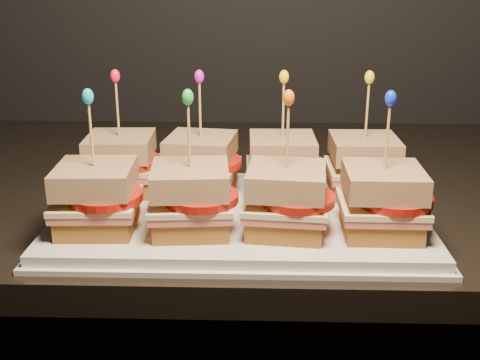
{
  "coord_description": "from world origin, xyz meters",
  "views": [
    {
      "loc": [
        0.46,
        0.83,
        1.15
      ],
      "look_at": [
        0.44,
        1.5,
        0.92
      ],
      "focal_mm": 45.0,
      "sensor_mm": 36.0,
      "label": 1
    }
  ],
  "objects": [
    {
      "name": "granite_slab",
      "position": [
        0.21,
        1.68,
        0.85
      ],
      "size": [
        2.32,
        0.67,
        0.04
      ],
      "primitive_type": "cube",
      "color": "black",
      "rests_on": "cabinet"
    },
    {
      "name": "platter",
      "position": [
        0.44,
        1.5,
        0.87
      ],
      "size": [
        0.43,
        0.27,
        0.02
      ],
      "primitive_type": "cube",
      "color": "silver",
      "rests_on": "granite_slab"
    },
    {
      "name": "platter_rim",
      "position": [
        0.44,
        1.5,
        0.87
      ],
      "size": [
        0.44,
        0.28,
        0.01
      ],
      "primitive_type": "cube",
      "color": "silver",
      "rests_on": "granite_slab"
    },
    {
      "name": "sandwich_0_bread_bot",
      "position": [
        0.29,
        1.56,
        0.89
      ],
      "size": [
        0.08,
        0.08,
        0.02
      ],
      "primitive_type": "cube",
      "rotation": [
        0.0,
        0.0,
        0.04
      ],
      "color": "brown",
      "rests_on": "platter"
    },
    {
      "name": "sandwich_0_ham",
      "position": [
        0.29,
        1.56,
        0.91
      ],
      "size": [
        0.09,
        0.09,
        0.01
      ],
      "primitive_type": "cube",
      "rotation": [
        0.0,
        0.0,
        0.04
      ],
      "color": "#C65954",
      "rests_on": "sandwich_0_bread_bot"
    },
    {
      "name": "sandwich_0_cheese",
      "position": [
        0.29,
        1.56,
        0.92
      ],
      "size": [
        0.09,
        0.09,
        0.01
      ],
      "primitive_type": "cube",
      "rotation": [
        0.0,
        0.0,
        0.04
      ],
      "color": "beige",
      "rests_on": "sandwich_0_ham"
    },
    {
      "name": "sandwich_0_tomato",
      "position": [
        0.3,
        1.55,
        0.92
      ],
      "size": [
        0.08,
        0.08,
        0.01
      ],
      "primitive_type": "cylinder",
      "color": "#AD190F",
      "rests_on": "sandwich_0_cheese"
    },
    {
      "name": "sandwich_0_bread_top",
      "position": [
        0.29,
        1.56,
        0.94
      ],
      "size": [
        0.08,
        0.08,
        0.03
      ],
      "primitive_type": "cube",
      "rotation": [
        0.0,
        0.0,
        0.04
      ],
      "color": "brown",
      "rests_on": "sandwich_0_tomato"
    },
    {
      "name": "sandwich_0_pick",
      "position": [
        0.29,
        1.56,
        0.99
      ],
      "size": [
        0.0,
        0.0,
        0.09
      ],
      "primitive_type": "cylinder",
      "color": "tan",
      "rests_on": "sandwich_0_bread_top"
    },
    {
      "name": "sandwich_0_frill",
      "position": [
        0.29,
        1.56,
        1.03
      ],
      "size": [
        0.01,
        0.01,
        0.02
      ],
      "primitive_type": "ellipsoid",
      "color": "#F1193A",
      "rests_on": "sandwich_0_pick"
    },
    {
      "name": "sandwich_1_bread_bot",
      "position": [
        0.39,
        1.56,
        0.89
      ],
      "size": [
        0.09,
        0.09,
        0.02
      ],
      "primitive_type": "cube",
      "rotation": [
        0.0,
        0.0,
        -0.14
      ],
      "color": "brown",
      "rests_on": "platter"
    },
    {
      "name": "sandwich_1_ham",
      "position": [
        0.39,
        1.56,
        0.91
      ],
      "size": [
        0.1,
        0.1,
        0.01
      ],
      "primitive_type": "cube",
      "rotation": [
        0.0,
        0.0,
        -0.14
      ],
      "color": "#C65954",
      "rests_on": "sandwich_1_bread_bot"
    },
    {
      "name": "sandwich_1_cheese",
      "position": [
        0.39,
        1.56,
        0.92
      ],
      "size": [
        0.1,
        0.1,
        0.01
      ],
      "primitive_type": "cube",
      "rotation": [
        0.0,
        0.0,
        -0.14
      ],
      "color": "beige",
      "rests_on": "sandwich_1_ham"
    },
    {
      "name": "sandwich_1_tomato",
      "position": [
        0.4,
        1.55,
        0.92
      ],
      "size": [
        0.08,
        0.08,
        0.01
      ],
      "primitive_type": "cylinder",
      "color": "#AD190F",
      "rests_on": "sandwich_1_cheese"
    },
    {
      "name": "sandwich_1_bread_top",
      "position": [
        0.39,
        1.56,
        0.94
      ],
      "size": [
        0.09,
        0.09,
        0.03
      ],
      "primitive_type": "cube",
      "rotation": [
        0.0,
        0.0,
        -0.14
      ],
      "color": "brown",
      "rests_on": "sandwich_1_tomato"
    },
    {
      "name": "sandwich_1_pick",
      "position": [
        0.39,
        1.56,
        0.99
      ],
      "size": [
        0.0,
        0.0,
        0.09
      ],
      "primitive_type": "cylinder",
      "color": "tan",
      "rests_on": "sandwich_1_bread_top"
    },
    {
      "name": "sandwich_1_frill",
      "position": [
        0.39,
        1.56,
        1.03
      ],
      "size": [
        0.01,
        0.01,
        0.02
      ],
      "primitive_type": "ellipsoid",
      "color": "#D217D4",
      "rests_on": "sandwich_1_pick"
    },
    {
      "name": "sandwich_2_bread_bot",
      "position": [
        0.49,
        1.56,
        0.89
      ],
      "size": [
        0.08,
        0.08,
        0.02
      ],
      "primitive_type": "cube",
      "rotation": [
        0.0,
        0.0,
        0.02
      ],
      "color": "brown",
      "rests_on": "platter"
    },
    {
      "name": "sandwich_2_ham",
      "position": [
        0.49,
        1.56,
        0.91
      ],
      "size": [
        0.09,
        0.09,
        0.01
      ],
      "primitive_type": "cube",
      "rotation": [
        0.0,
        0.0,
        0.02
      ],
      "color": "#C65954",
      "rests_on": "sandwich_2_bread_bot"
    },
    {
      "name": "sandwich_2_cheese",
      "position": [
        0.49,
        1.56,
        0.92
      ],
      "size": [
        0.09,
        0.09,
        0.01
      ],
      "primitive_type": "cube",
      "rotation": [
        0.0,
        0.0,
        0.02
      ],
      "color": "beige",
      "rests_on": "sandwich_2_ham"
    },
    {
      "name": "sandwich_2_tomato",
      "position": [
        0.51,
        1.55,
        0.92
      ],
      "size": [
        0.08,
        0.08,
        0.01
      ],
      "primitive_type": "cylinder",
      "color": "#AD190F",
      "rests_on": "sandwich_2_cheese"
    },
    {
      "name": "sandwich_2_bread_top",
      "position": [
        0.49,
        1.56,
        0.94
      ],
      "size": [
        0.08,
        0.08,
        0.03
      ],
      "primitive_type": "cube",
      "rotation": [
        0.0,
        0.0,
        0.02
      ],
      "color": "brown",
      "rests_on": "sandwich_2_tomato"
    },
    {
      "name": "sandwich_2_pick",
      "position": [
        0.49,
        1.56,
        0.99
      ],
      "size": [
        0.0,
        0.0,
        0.09
      ],
      "primitive_type": "cylinder",
      "color": "tan",
      "rests_on": "sandwich_2_bread_top"
    },
    {
      "name": "sandwich_2_frill",
      "position": [
        0.49,
        1.56,
        1.03
      ],
      "size": [
        0.01,
        0.01,
        0.02
      ],
      "primitive_type": "ellipsoid",
      "color": "yellow",
      "rests_on": "sandwich_2_pick"
    },
    {
      "name": "sandwich_3_bread_bot",
      "position": [
        0.6,
        1.56,
        0.89
      ],
      "size": [
        0.08,
        0.08,
        0.02
      ],
      "primitive_type": "cube",
      "rotation": [
        0.0,
        0.0,
        0.02
      ],
      "color": "brown",
      "rests_on": "platter"
    },
    {
      "name": "sandwich_3_ham",
      "position": [
        0.6,
        1.56,
        0.91
      ],
      "size": [
        0.09,
        0.09,
        0.01
      ],
      "primitive_type": "cube",
      "rotation": [
        0.0,
        0.0,
        0.02
      ],
      "color": "#C65954",
      "rests_on": "sandwich_3_bread_bot"
    },
    {
      "name": "sandwich_3_cheese",
      "position": [
        0.6,
        1.56,
        0.92
      ],
      "size": [
        0.09,
        0.09,
        0.01
      ],
      "primitive_type": "cube",
      "rotation": [
        0.0,
        0.0,
        0.02
      ],
      "color": "beige",
      "rests_on": "sandwich_3_ham"
    },
    {
      "name": "sandwich_3_tomato",
      "position": [
        0.61,
        1.55,
        0.92
      ],
      "size": [
        0.08,
        0.08,
        0.01
      ],
      "primitive_type": "cylinder",
      "color": "#AD190F",
      "rests_on": "sandwich_3_cheese"
    },
    {
      "name": "sandwich_3_bread_top",
      "position": [
        0.6,
        1.56,
        0.94
      ],
      "size": [
        0.08,
        0.08,
        0.03
      ],
      "primitive_type": "cube",
      "rotation": [
        0.0,
        0.0,
        0.02
      ],
      "color": "brown",
      "rests_on": "sandwich_3_tomato"
    },
    {
      "name": "sandwich_3_pick",
      "position": [
        0.6,
        1.56,
        0.99
      ],
      "size": [
        0.0,
        0.0,
        0.09
      ],
      "primitive_type": "cylinder",
      "color": "tan",
      "rests_on": "sandwich_3_bread_top"
    },
    {
      "name": "sandwich_3_frill",
      "position": [
        0.6,
        1.56,
        1.03
      ],
      "size": [
        0.01,
        0.01,
        0.02
      ],
      "primitive_type": "ellipsoid",
      "color": "yellow",
      "rests_on": "sandwich_3_pick"
    },
    {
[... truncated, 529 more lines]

